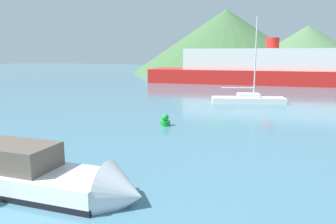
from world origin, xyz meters
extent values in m
cube|color=silver|center=(-1.87, 4.35, 0.38)|extent=(6.74, 2.55, 0.75)
cube|color=black|center=(-1.87, 4.35, 0.10)|extent=(6.78, 2.57, 0.20)
cone|color=silver|center=(2.02, 4.64, 0.38)|extent=(1.33, 2.05, 1.96)
cube|color=brown|center=(-2.36, 4.32, 1.17)|extent=(3.48, 1.90, 0.83)
cube|color=white|center=(1.79, 27.62, 0.27)|extent=(6.94, 3.89, 0.54)
cube|color=white|center=(1.79, 27.62, 0.73)|extent=(2.32, 1.85, 0.38)
cylinder|color=#BCBCC1|center=(2.27, 27.79, 4.21)|extent=(0.12, 0.12, 7.35)
cylinder|color=#BCBCC1|center=(0.84, 27.30, 1.44)|extent=(2.89, 1.07, 0.10)
cube|color=red|center=(1.51, 48.97, 1.07)|extent=(38.02, 12.29, 2.14)
cube|color=silver|center=(1.51, 48.97, 3.74)|extent=(26.76, 9.74, 3.19)
cylinder|color=red|center=(1.51, 48.97, 6.13)|extent=(1.90, 1.90, 1.60)
cylinder|color=green|center=(-1.41, 15.51, 0.15)|extent=(0.67, 0.67, 0.30)
sphere|color=green|center=(-1.41, 15.51, 0.53)|extent=(0.47, 0.47, 0.47)
cone|color=#3D6038|center=(-12.54, 77.20, 7.59)|extent=(45.43, 45.43, 15.17)
cone|color=#476B42|center=(6.01, 73.12, 5.22)|extent=(33.29, 33.29, 10.45)
camera|label=1|loc=(6.97, -3.42, 4.60)|focal=35.00mm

